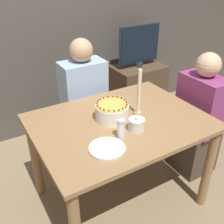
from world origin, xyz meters
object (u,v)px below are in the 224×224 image
(person_man_blue_shirt, at_px, (85,110))
(person_woman_floral, at_px, (197,123))
(cake, at_px, (112,112))
(sugar_shaker, at_px, (121,129))
(sugar_bowl, at_px, (136,124))
(candle, at_px, (139,96))
(tv_monitor, at_px, (139,45))

(person_man_blue_shirt, bearing_deg, person_woman_floral, 138.94)
(cake, height_order, sugar_shaker, same)
(person_man_blue_shirt, xyz_separation_m, person_woman_floral, (0.80, -0.70, -0.03))
(cake, relative_size, person_man_blue_shirt, 0.20)
(sugar_bowl, height_order, sugar_shaker, sugar_shaker)
(candle, distance_m, tv_monitor, 1.39)
(candle, bearing_deg, cake, 168.54)
(person_woman_floral, bearing_deg, sugar_bowl, 99.55)
(person_woman_floral, xyz_separation_m, tv_monitor, (0.17, 1.16, 0.42))
(sugar_bowl, distance_m, sugar_shaker, 0.14)
(cake, height_order, person_man_blue_shirt, person_man_blue_shirt)
(person_woman_floral, height_order, tv_monitor, tv_monitor)
(sugar_bowl, distance_m, tv_monitor, 1.61)
(candle, xyz_separation_m, person_man_blue_shirt, (-0.14, 0.66, -0.39))
(candle, bearing_deg, sugar_bowl, -128.80)
(cake, relative_size, person_woman_floral, 0.21)
(sugar_bowl, height_order, person_woman_floral, person_woman_floral)
(cake, relative_size, sugar_shaker, 1.83)
(cake, height_order, person_woman_floral, person_woman_floral)
(cake, distance_m, person_man_blue_shirt, 0.69)
(sugar_shaker, relative_size, tv_monitor, 0.24)
(candle, relative_size, tv_monitor, 0.64)
(sugar_shaker, xyz_separation_m, person_woman_floral, (0.93, 0.16, -0.34))
(sugar_shaker, height_order, person_woman_floral, person_woman_floral)
(sugar_bowl, xyz_separation_m, person_woman_floral, (0.79, 0.13, -0.32))
(sugar_bowl, xyz_separation_m, candle, (0.14, 0.17, 0.11))
(sugar_shaker, distance_m, tv_monitor, 1.72)
(sugar_bowl, xyz_separation_m, person_man_blue_shirt, (-0.01, 0.83, -0.29))
(sugar_bowl, relative_size, person_woman_floral, 0.10)
(cake, xyz_separation_m, candle, (0.20, -0.04, 0.09))
(candle, relative_size, person_woman_floral, 0.31)
(person_woman_floral, bearing_deg, sugar_shaker, 99.56)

